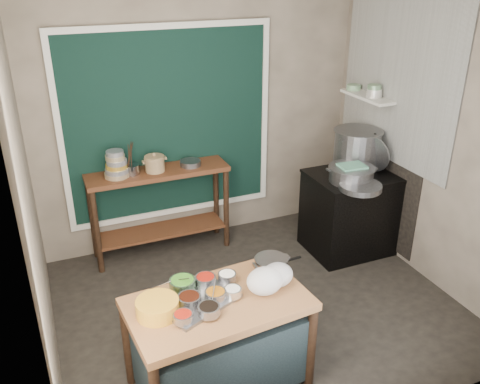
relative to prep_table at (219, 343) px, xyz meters
name	(u,v)px	position (x,y,z in m)	size (l,w,h in m)	color
floor	(257,306)	(0.65, 0.75, -0.39)	(3.50, 3.00, 0.02)	#2C2721
back_wall	(200,116)	(0.65, 2.26, 1.02)	(3.50, 0.02, 2.80)	gray
left_wall	(27,200)	(-1.11, 0.75, 1.02)	(0.02, 3.00, 2.80)	gray
right_wall	(431,137)	(2.41, 0.75, 1.02)	(0.02, 3.00, 2.80)	gray
curtain_panel	(169,125)	(0.30, 2.22, 0.98)	(2.10, 0.02, 1.90)	black
curtain_frame	(169,125)	(0.30, 2.21, 0.98)	(2.22, 0.03, 2.02)	beige
tile_panel	(397,77)	(2.38, 1.30, 1.48)	(0.02, 1.70, 1.70)	#B2B2AA
soot_patch	(378,181)	(2.39, 1.40, 0.32)	(0.01, 1.30, 1.30)	black
wall_shelf	(368,97)	(2.28, 1.60, 1.23)	(0.22, 0.70, 0.03)	beige
prep_table	(219,343)	(0.00, 0.00, 0.00)	(1.25, 0.72, 0.75)	#966336
back_counter	(161,212)	(0.10, 2.03, 0.10)	(1.45, 0.40, 0.95)	#522A17
stove_block	(351,213)	(2.00, 1.30, 0.05)	(0.90, 0.68, 0.85)	black
stove_top	(355,176)	(2.00, 1.30, 0.49)	(0.92, 0.69, 0.03)	black
condiment_tray	(197,301)	(-0.14, 0.04, 0.39)	(0.52, 0.37, 0.02)	gray
condiment_bowls	(202,293)	(-0.10, 0.06, 0.43)	(0.56, 0.51, 0.08)	gray
yellow_basin	(158,308)	(-0.42, 0.02, 0.43)	(0.29, 0.29, 0.11)	#BE7227
saucepan	(271,267)	(0.48, 0.15, 0.45)	(0.26, 0.26, 0.14)	gray
plastic_bag_a	(265,281)	(0.34, -0.04, 0.47)	(0.26, 0.22, 0.20)	white
plastic_bag_b	(277,275)	(0.46, 0.01, 0.46)	(0.23, 0.20, 0.18)	white
bowl_stack	(117,165)	(-0.30, 2.01, 0.69)	(0.24, 0.24, 0.27)	tan
utensil_cup	(131,169)	(-0.16, 2.03, 0.62)	(0.17, 0.17, 0.10)	gray
ceramic_crock	(155,165)	(0.07, 2.01, 0.65)	(0.21, 0.21, 0.14)	olive
wide_bowl	(190,163)	(0.45, 2.02, 0.60)	(0.22, 0.22, 0.05)	gray
stock_pot	(357,149)	(2.12, 1.48, 0.71)	(0.52, 0.52, 0.41)	gray
pot_lid	(371,153)	(2.18, 1.31, 0.71)	(0.42, 0.42, 0.02)	gray
steamer	(351,174)	(1.86, 1.17, 0.58)	(0.47, 0.47, 0.15)	gray
green_cloth	(352,166)	(1.86, 1.17, 0.67)	(0.26, 0.20, 0.02)	#60A57B
shallow_pan	(360,187)	(1.83, 0.96, 0.53)	(0.41, 0.41, 0.05)	gray
shelf_bowl_stack	(374,91)	(2.28, 1.50, 1.30)	(0.16, 0.16, 0.13)	silver
shelf_bowl_green	(354,87)	(2.28, 1.86, 1.27)	(0.15, 0.15, 0.05)	gray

